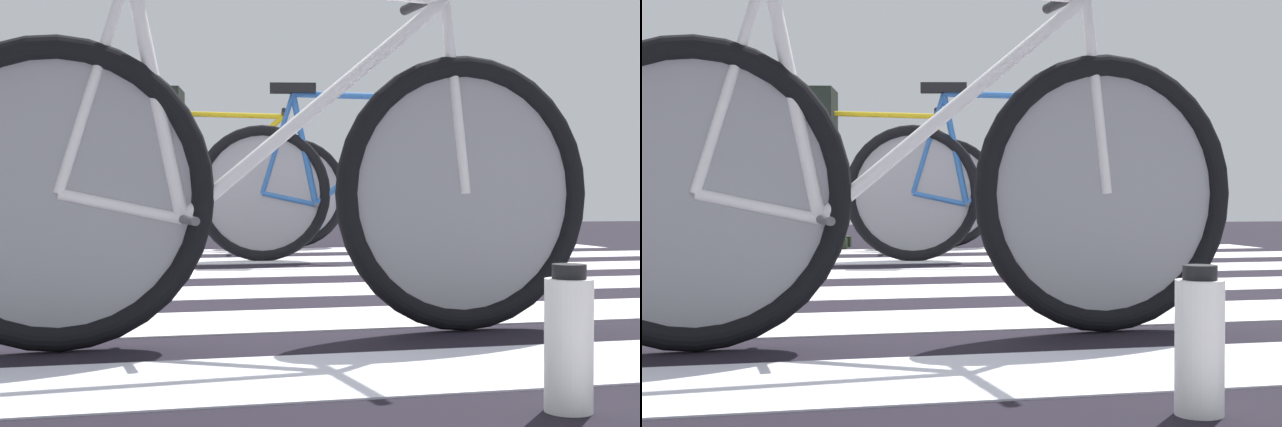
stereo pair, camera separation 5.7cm
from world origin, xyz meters
The scene contains 7 objects.
ground centered at (0.00, 0.00, 0.01)m, with size 18.00×14.00×0.02m.
crosswalk_markings centered at (0.03, -0.11, 0.02)m, with size 5.45×4.99×0.00m.
bicycle_1_of_3 centered at (-0.13, -1.20, 0.41)m, with size 1.74×0.52×0.93m.
bicycle_2_of_3 centered at (0.80, 1.25, 0.41)m, with size 1.71×0.56×0.93m.
bicycle_3_of_3 centered at (0.21, 2.58, 0.41)m, with size 1.71×0.56×0.93m.
cyclist_3_of_3 centered at (-0.10, 2.64, 0.69)m, with size 0.38×0.45×1.03m.
water_bottle centered at (0.19, -2.03, 0.14)m, with size 0.08×0.08×0.24m.
Camera 1 is at (-0.56, -3.38, 0.38)m, focal length 51.54 mm.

